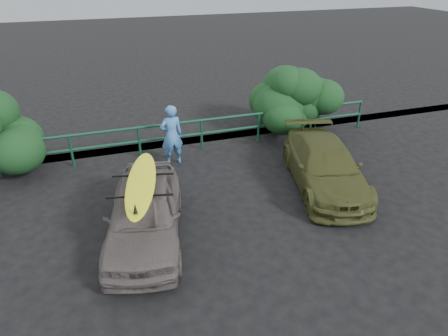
# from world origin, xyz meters

# --- Properties ---
(ground) EXTENTS (80.00, 80.00, 0.00)m
(ground) POSITION_xyz_m (0.00, 0.00, 0.00)
(ground) COLOR black
(ocean) EXTENTS (200.00, 200.00, 0.00)m
(ocean) POSITION_xyz_m (0.00, 60.00, 0.00)
(ocean) COLOR slate
(ocean) RESTS_ON ground
(guardrail) EXTENTS (14.00, 0.08, 1.04)m
(guardrail) POSITION_xyz_m (0.00, 5.00, 0.52)
(guardrail) COLOR #14462F
(guardrail) RESTS_ON ground
(shrub_left) EXTENTS (3.20, 2.40, 2.08)m
(shrub_left) POSITION_xyz_m (-4.80, 5.40, 1.04)
(shrub_left) COLOR #173F1B
(shrub_left) RESTS_ON ground
(shrub_right) EXTENTS (3.20, 2.40, 2.19)m
(shrub_right) POSITION_xyz_m (5.00, 5.50, 1.10)
(shrub_right) COLOR #173F1B
(shrub_right) RESTS_ON ground
(sedan) EXTENTS (2.38, 4.15, 1.33)m
(sedan) POSITION_xyz_m (-1.44, 0.84, 0.67)
(sedan) COLOR #5D5553
(sedan) RESTS_ON ground
(olive_vehicle) EXTENTS (2.70, 4.46, 1.21)m
(olive_vehicle) POSITION_xyz_m (3.53, 1.65, 0.60)
(olive_vehicle) COLOR #444920
(olive_vehicle) RESTS_ON ground
(man) EXTENTS (0.72, 0.52, 1.85)m
(man) POSITION_xyz_m (-0.11, 4.29, 0.92)
(man) COLOR #4685D2
(man) RESTS_ON ground
(roof_rack) EXTENTS (1.50, 1.20, 0.04)m
(roof_rack) POSITION_xyz_m (-1.44, 0.84, 1.35)
(roof_rack) COLOR black
(roof_rack) RESTS_ON sedan
(surfboard) EXTENTS (1.21, 2.94, 0.09)m
(surfboard) POSITION_xyz_m (-1.44, 0.84, 1.42)
(surfboard) COLOR #E8F619
(surfboard) RESTS_ON roof_rack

